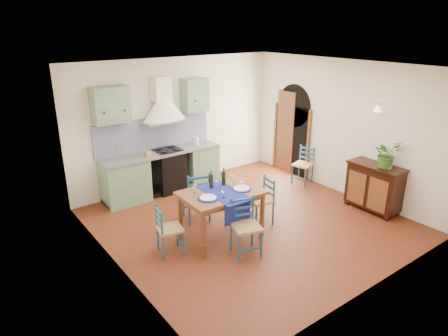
{
  "coord_description": "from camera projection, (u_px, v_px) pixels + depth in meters",
  "views": [
    {
      "loc": [
        -4.3,
        -5.01,
        3.47
      ],
      "look_at": [
        -0.36,
        0.3,
        1.05
      ],
      "focal_mm": 32.0,
      "sensor_mm": 36.0,
      "label": 1
    }
  ],
  "objects": [
    {
      "name": "chair_spare",
      "position": [
        303.0,
        165.0,
        9.05
      ],
      "size": [
        0.48,
        0.48,
        0.84
      ],
      "color": "navy",
      "rests_on": "ground"
    },
    {
      "name": "chair_near",
      "position": [
        246.0,
        226.0,
        6.24
      ],
      "size": [
        0.54,
        0.54,
        0.91
      ],
      "color": "navy",
      "rests_on": "ground"
    },
    {
      "name": "potted_plant",
      "position": [
        387.0,
        154.0,
        7.34
      ],
      "size": [
        0.56,
        0.52,
        0.52
      ],
      "primitive_type": "imported",
      "rotation": [
        0.0,
        0.0,
        -0.26
      ],
      "color": "#366723",
      "rests_on": "sideboard"
    },
    {
      "name": "chair_left",
      "position": [
        168.0,
        230.0,
        6.24
      ],
      "size": [
        0.46,
        0.46,
        0.82
      ],
      "color": "navy",
      "rests_on": "ground"
    },
    {
      "name": "left_wall",
      "position": [
        112.0,
        182.0,
        5.5
      ],
      "size": [
        0.04,
        5.0,
        2.8
      ],
      "primitive_type": "cube",
      "color": "silver",
      "rests_on": "ground"
    },
    {
      "name": "sideboard",
      "position": [
        374.0,
        186.0,
        7.69
      ],
      "size": [
        0.5,
        1.05,
        0.94
      ],
      "color": "black",
      "rests_on": "ground"
    },
    {
      "name": "back_wall",
      "position": [
        164.0,
        143.0,
        8.49
      ],
      "size": [
        5.0,
        0.96,
        2.8
      ],
      "color": "silver",
      "rests_on": "ground"
    },
    {
      "name": "dining_table",
      "position": [
        222.0,
        197.0,
        6.61
      ],
      "size": [
        1.36,
        1.03,
        1.16
      ],
      "color": "brown",
      "rests_on": "ground"
    },
    {
      "name": "right_wall",
      "position": [
        332.0,
        129.0,
        8.53
      ],
      "size": [
        0.26,
        5.0,
        2.8
      ],
      "color": "silver",
      "rests_on": "ground"
    },
    {
      "name": "chair_far",
      "position": [
        197.0,
        196.0,
        7.28
      ],
      "size": [
        0.55,
        0.55,
        0.96
      ],
      "color": "navy",
      "rests_on": "ground"
    },
    {
      "name": "chair_right",
      "position": [
        262.0,
        200.0,
        7.22
      ],
      "size": [
        0.48,
        0.48,
        0.87
      ],
      "color": "navy",
      "rests_on": "ground"
    },
    {
      "name": "ceiling",
      "position": [
        253.0,
        66.0,
        6.42
      ],
      "size": [
        5.0,
        5.0,
        0.01
      ],
      "primitive_type": "cube",
      "color": "white",
      "rests_on": "back_wall"
    },
    {
      "name": "floor",
      "position": [
        249.0,
        222.0,
        7.38
      ],
      "size": [
        5.0,
        5.0,
        0.0
      ],
      "primitive_type": "plane",
      "color": "#48220F",
      "rests_on": "ground"
    }
  ]
}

